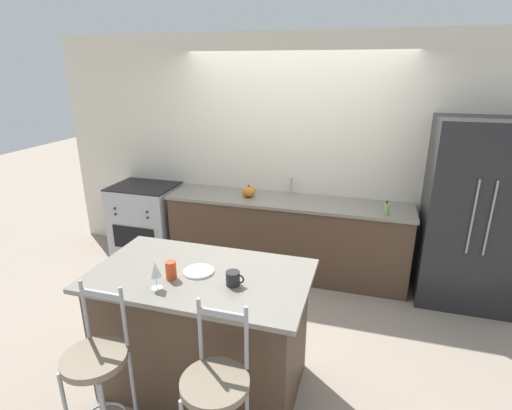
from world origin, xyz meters
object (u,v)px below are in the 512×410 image
Objects in this scene: bar_stool_near at (98,372)px; pumpkin_decoration at (249,192)px; tumbler_cup at (171,270)px; soap_bottle at (386,209)px; oven_range at (147,220)px; coffee_mug at (233,278)px; refrigerator at (472,215)px; dinner_plate at (199,271)px; wine_glass at (155,270)px; bar_stool_far at (216,398)px.

bar_stool_near is 7.39× the size of pumpkin_decoration.
tumbler_cup is 2.36m from soap_bottle.
oven_range is 6.07× the size of pumpkin_decoration.
refrigerator is at bearing 47.14° from coffee_mug.
refrigerator is 2.33m from pumpkin_decoration.
dinner_plate is 0.35m from wine_glass.
wine_glass is at bearing -126.01° from soap_bottle.
bar_stool_near reaches higher than dinner_plate.
wine_glass is at bearing 144.37° from bar_stool_far.
refrigerator is 12.39× the size of pumpkin_decoration.
dinner_plate is at bearing -126.54° from soap_bottle.
refrigerator reaches higher than dinner_plate.
bar_stool_far is 2.67m from pumpkin_decoration.
tumbler_cup reaches higher than coffee_mug.
pumpkin_decoration is at bearing 96.79° from dinner_plate.
tumbler_cup reaches higher than pumpkin_decoration.
soap_bottle is at bearing -171.50° from refrigerator.
dinner_plate is at bearing 119.92° from bar_stool_far.
bar_stool_far is (2.00, -2.57, 0.13)m from oven_range.
tumbler_cup reaches higher than oven_range.
tumbler_cup is at bearing -138.52° from dinner_plate.
soap_bottle is at bearing 55.89° from bar_stool_near.
coffee_mug is 2.04m from pumpkin_decoration.
oven_range is at bearing 177.18° from soap_bottle.
dinner_plate is 1.90m from pumpkin_decoration.
wine_glass is (-0.18, -0.28, 0.13)m from dinner_plate.
bar_stool_far is (0.76, 0.02, 0.00)m from bar_stool_near.
refrigerator is 3.59m from bar_stool_near.
pumpkin_decoration is 1.08× the size of soap_bottle.
bar_stool_near is 0.75m from tumbler_cup.
bar_stool_near is 2.98m from soap_bottle.
pumpkin_decoration is at bearing 86.82° from bar_stool_near.
refrigerator is at bearing 56.16° from bar_stool_far.
refrigerator reaches higher than coffee_mug.
bar_stool_far is (-1.71, -2.55, -0.36)m from refrigerator.
bar_stool_far is at bearing -35.63° from wine_glass.
tumbler_cup reaches higher than soap_bottle.
bar_stool_far is 5.18× the size of dinner_plate.
coffee_mug is 1.00× the size of tumbler_cup.
oven_range is 6.58× the size of soap_bottle.
coffee_mug is (1.90, -1.98, 0.54)m from oven_range.
bar_stool_near is at bearing -64.50° from oven_range.
wine_glass is 2.50m from soap_bottle.
wine_glass reaches higher than dinner_plate.
pumpkin_decoration is (-0.52, 1.97, -0.04)m from coffee_mug.
tumbler_cup is at bearing 69.00° from bar_stool_near.
wine_glass is (-0.57, 0.41, 0.50)m from bar_stool_far.
coffee_mug is (0.47, 0.19, -0.09)m from wine_glass.
refrigerator reaches higher than pumpkin_decoration.
tumbler_cup is 2.02m from pumpkin_decoration.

